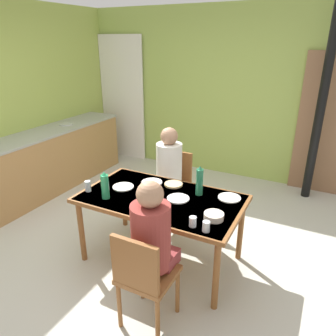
# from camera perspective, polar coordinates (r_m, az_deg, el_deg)

# --- Properties ---
(ground_plane) EXTENTS (6.68, 6.68, 0.00)m
(ground_plane) POSITION_cam_1_polar(r_m,az_deg,el_deg) (3.63, -6.16, -14.06)
(ground_plane) COLOR beige
(wall_back) EXTENTS (4.79, 0.10, 2.64)m
(wall_back) POSITION_cam_1_polar(r_m,az_deg,el_deg) (5.32, 8.80, 13.04)
(wall_back) COLOR #9DB654
(wall_back) RESTS_ON ground_plane
(wall_left) EXTENTS (0.10, 3.86, 2.64)m
(wall_left) POSITION_cam_1_polar(r_m,az_deg,el_deg) (5.07, -25.29, 10.78)
(wall_left) COLOR #A2B751
(wall_left) RESTS_ON ground_plane
(door_wooden) EXTENTS (0.80, 0.05, 2.00)m
(door_wooden) POSITION_cam_1_polar(r_m,az_deg,el_deg) (5.04, 26.63, 6.75)
(door_wooden) COLOR #8B6243
(door_wooden) RESTS_ON ground_plane
(stove_pipe_column) EXTENTS (0.12, 0.12, 2.64)m
(stove_pipe_column) POSITION_cam_1_polar(r_m,az_deg,el_deg) (4.71, 25.75, 9.99)
(stove_pipe_column) COLOR black
(stove_pipe_column) RESTS_ON ground_plane
(curtain_panel) EXTENTS (0.90, 0.03, 2.22)m
(curtain_panel) POSITION_cam_1_polar(r_m,az_deg,el_deg) (6.07, -8.18, 12.16)
(curtain_panel) COLOR white
(curtain_panel) RESTS_ON ground_plane
(kitchen_counter) EXTENTS (0.61, 2.60, 0.91)m
(kitchen_counter) POSITION_cam_1_polar(r_m,az_deg,el_deg) (5.13, -20.16, 1.53)
(kitchen_counter) COLOR #A77947
(kitchen_counter) RESTS_ON ground_plane
(dining_table) EXTENTS (1.56, 0.89, 0.72)m
(dining_table) POSITION_cam_1_polar(r_m,az_deg,el_deg) (3.11, -1.27, -6.32)
(dining_table) COLOR brown
(dining_table) RESTS_ON ground_plane
(chair_near_diner) EXTENTS (0.40, 0.40, 0.87)m
(chair_near_diner) POSITION_cam_1_polar(r_m,az_deg,el_deg) (2.51, -4.41, -18.63)
(chair_near_diner) COLOR brown
(chair_near_diner) RESTS_ON ground_plane
(chair_far_diner) EXTENTS (0.40, 0.40, 0.87)m
(chair_far_diner) POSITION_cam_1_polar(r_m,az_deg,el_deg) (3.92, 1.01, -2.58)
(chair_far_diner) COLOR brown
(chair_far_diner) RESTS_ON ground_plane
(person_near_diner) EXTENTS (0.30, 0.37, 0.77)m
(person_near_diner) POSITION_cam_1_polar(r_m,az_deg,el_deg) (2.43, -2.92, -11.72)
(person_near_diner) COLOR maroon
(person_near_diner) RESTS_ON ground_plane
(person_far_diner) EXTENTS (0.30, 0.37, 0.77)m
(person_far_diner) POSITION_cam_1_polar(r_m,az_deg,el_deg) (3.70, 0.11, 0.63)
(person_far_diner) COLOR silver
(person_far_diner) RESTS_ON ground_plane
(water_bottle_green_near) EXTENTS (0.07, 0.07, 0.27)m
(water_bottle_green_near) POSITION_cam_1_polar(r_m,az_deg,el_deg) (3.07, -11.22, -3.17)
(water_bottle_green_near) COLOR #2B985D
(water_bottle_green_near) RESTS_ON dining_table
(water_bottle_green_far) EXTENTS (0.07, 0.07, 0.30)m
(water_bottle_green_far) POSITION_cam_1_polar(r_m,az_deg,el_deg) (3.09, 5.67, -2.37)
(water_bottle_green_far) COLOR #26784E
(water_bottle_green_far) RESTS_ON dining_table
(serving_bowl_center) EXTENTS (0.17, 0.17, 0.05)m
(serving_bowl_center) POSITION_cam_1_polar(r_m,az_deg,el_deg) (2.74, 8.21, -8.54)
(serving_bowl_center) COLOR #EFDCC5
(serving_bowl_center) RESTS_ON dining_table
(dinner_plate_near_left) EXTENTS (0.22, 0.22, 0.01)m
(dinner_plate_near_left) POSITION_cam_1_polar(r_m,az_deg,el_deg) (3.38, -2.91, -2.57)
(dinner_plate_near_left) COLOR white
(dinner_plate_near_left) RESTS_ON dining_table
(dinner_plate_near_right) EXTENTS (0.21, 0.21, 0.01)m
(dinner_plate_near_right) POSITION_cam_1_polar(r_m,az_deg,el_deg) (3.05, 1.83, -5.48)
(dinner_plate_near_right) COLOR white
(dinner_plate_near_right) RESTS_ON dining_table
(dinner_plate_far_center) EXTENTS (0.22, 0.22, 0.01)m
(dinner_plate_far_center) POSITION_cam_1_polar(r_m,az_deg,el_deg) (3.31, -8.06, -3.37)
(dinner_plate_far_center) COLOR white
(dinner_plate_far_center) RESTS_ON dining_table
(dinner_plate_far_side) EXTENTS (0.22, 0.22, 0.01)m
(dinner_plate_far_side) POSITION_cam_1_polar(r_m,az_deg,el_deg) (3.11, 10.94, -5.25)
(dinner_plate_far_side) COLOR white
(dinner_plate_far_side) RESTS_ON dining_table
(drinking_glass_by_near_diner) EXTENTS (0.06, 0.06, 0.09)m
(drinking_glass_by_near_diner) POSITION_cam_1_polar(r_m,az_deg,el_deg) (2.57, 6.86, -10.37)
(drinking_glass_by_near_diner) COLOR silver
(drinking_glass_by_near_diner) RESTS_ON dining_table
(drinking_glass_by_far_diner) EXTENTS (0.06, 0.06, 0.11)m
(drinking_glass_by_far_diner) POSITION_cam_1_polar(r_m,az_deg,el_deg) (3.27, -14.17, -3.17)
(drinking_glass_by_far_diner) COLOR silver
(drinking_glass_by_far_diner) RESTS_ON dining_table
(drinking_glass_spare_center) EXTENTS (0.06, 0.06, 0.09)m
(drinking_glass_spare_center) POSITION_cam_1_polar(r_m,az_deg,el_deg) (2.62, 4.46, -9.56)
(drinking_glass_spare_center) COLOR silver
(drinking_glass_spare_center) RESTS_ON dining_table
(bread_plate_sliced) EXTENTS (0.19, 0.19, 0.02)m
(bread_plate_sliced) POSITION_cam_1_polar(r_m,az_deg,el_deg) (3.32, 0.98, -2.94)
(bread_plate_sliced) COLOR #DBB77A
(bread_plate_sliced) RESTS_ON dining_table
(cutlery_knife_near) EXTENTS (0.12, 0.11, 0.00)m
(cutlery_knife_near) POSITION_cam_1_polar(r_m,az_deg,el_deg) (2.85, -4.75, -7.74)
(cutlery_knife_near) COLOR silver
(cutlery_knife_near) RESTS_ON dining_table
(cutlery_fork_near) EXTENTS (0.05, 0.15, 0.00)m
(cutlery_fork_near) POSITION_cam_1_polar(r_m,az_deg,el_deg) (3.07, -2.01, -5.28)
(cutlery_fork_near) COLOR silver
(cutlery_fork_near) RESTS_ON dining_table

